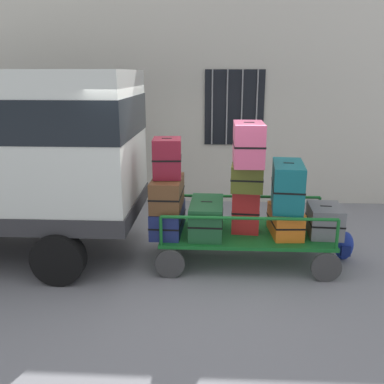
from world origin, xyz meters
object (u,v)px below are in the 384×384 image
Objects in this scene: suitcase_left_middle at (167,193)px; suitcase_center_top at (248,144)px; suitcase_left_top at (167,158)px; suitcase_right_bottom at (325,220)px; luggage_cart at (245,237)px; suitcase_midright_bottom at (285,221)px; suitcase_midleft_bottom at (207,217)px; suitcase_left_bottom at (168,219)px; suitcase_midright_middle at (287,185)px; suitcase_center_bottom at (246,211)px; suitcase_center_middle at (247,178)px; backpack at (344,246)px.

suitcase_left_middle is 1.11× the size of suitcase_center_top.
suitcase_left_top is 0.84× the size of suitcase_right_bottom.
luggage_cart is 3.38× the size of suitcase_midright_bottom.
suitcase_left_bottom is at bearing 175.10° from suitcase_midleft_bottom.
suitcase_center_top is 0.81× the size of suitcase_midright_middle.
suitcase_center_bottom is 1.32× the size of suitcase_center_middle.
backpack is at bearing 5.57° from suitcase_center_middle.
suitcase_midright_middle reaches higher than luggage_cart.
suitcase_left_top is at bearing 178.49° from suitcase_midright_middle.
suitcase_midright_middle is (1.68, -0.04, -0.36)m from suitcase_left_top.
suitcase_left_bottom is at bearing 178.82° from suitcase_center_middle.
suitcase_left_bottom is 1.43× the size of suitcase_right_bottom.
suitcase_left_top is 2.41m from suitcase_right_bottom.
suitcase_center_top reaches higher than suitcase_center_bottom.
suitcase_center_middle is (1.12, -0.02, 0.64)m from suitcase_left_bottom.
luggage_cart is 0.62m from suitcase_midright_bottom.
suitcase_midright_middle is (1.68, 0.01, 0.13)m from suitcase_left_middle.
suitcase_left_middle is 1.24× the size of suitcase_right_bottom.
suitcase_midright_bottom is (0.56, -0.02, -0.62)m from suitcase_center_middle.
suitcase_midright_middle reaches higher than suitcase_left_bottom.
suitcase_left_middle is 1.73m from suitcase_midright_bottom.
suitcase_left_bottom is 1.69× the size of suitcase_left_top.
suitcase_midleft_bottom is 1.12m from suitcase_midright_bottom.
suitcase_midright_middle is (1.68, -0.04, 0.54)m from suitcase_left_bottom.
suitcase_center_top reaches higher than backpack.
suitcase_midright_middle reaches higher than backpack.
suitcase_midright_middle is at bearing -1.32° from suitcase_center_top.
suitcase_midright_bottom reaches higher than suitcase_left_bottom.
luggage_cart is at bearing 1.68° from suitcase_left_middle.
suitcase_left_middle is 1.33m from suitcase_center_top.
suitcase_midright_middle reaches higher than suitcase_center_middle.
suitcase_center_middle is at bearing 90.00° from suitcase_center_top.
suitcase_center_middle is at bearing -1.51° from suitcase_left_top.
suitcase_midright_bottom is 1.03m from backpack.
suitcase_left_bottom is at bearing 90.00° from suitcase_left_middle.
suitcase_center_middle is (1.12, -0.03, -0.26)m from suitcase_left_top.
suitcase_right_bottom is at bearing 2.52° from suitcase_midright_middle.
suitcase_center_bottom is (0.56, 0.07, 0.08)m from suitcase_midleft_bottom.
suitcase_left_top is 1.15× the size of suitcase_center_middle.
suitcase_left_bottom is 2.24m from suitcase_right_bottom.
suitcase_left_middle is 1.11× the size of suitcase_midright_bottom.
backpack is (2.04, 0.17, -0.47)m from suitcase_midleft_bottom.
suitcase_right_bottom is 0.58m from backpack.
luggage_cart is 1.30m from suitcase_left_middle.
suitcase_right_bottom is at bearing -0.34° from suitcase_left_bottom.
suitcase_center_top is (-0.00, -0.04, 0.99)m from suitcase_center_bottom.
suitcase_center_bottom is at bearing 178.37° from suitcase_right_bottom.
suitcase_right_bottom is 1.49× the size of backpack.
suitcase_midright_middle reaches higher than suitcase_midleft_bottom.
suitcase_center_top is 1.00× the size of suitcase_midright_bottom.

